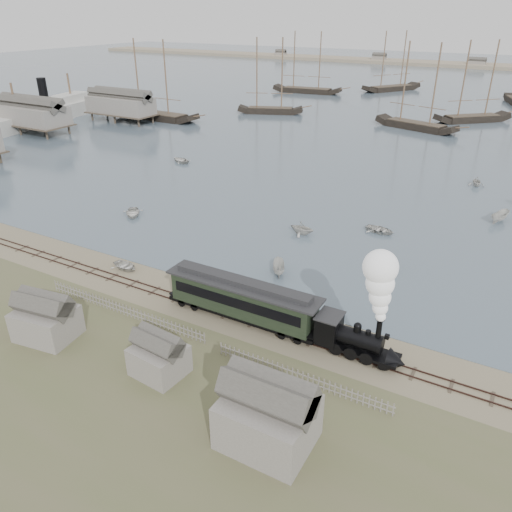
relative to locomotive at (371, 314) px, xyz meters
The scene contains 28 objects.
ground 16.77m from the locomotive, behind, with size 600.00×600.00×0.00m, color gray.
harbor_water 172.80m from the locomotive, 95.33° to the left, with size 600.00×336.00×0.06m, color #455462.
rail_track 16.63m from the locomotive, behind, with size 120.00×1.80×0.16m.
picket_fence_west 23.51m from the locomotive, 167.49° to the right, with size 19.00×0.10×1.20m, color slate, non-canonical shape.
picket_fence_east 7.92m from the locomotive, 122.72° to the right, with size 15.00×0.10×1.20m, color slate, non-canonical shape.
shed_left 28.61m from the locomotive, 157.09° to the right, with size 5.00×4.00×4.10m, color slate, non-canonical shape.
shed_mid 17.80m from the locomotive, 144.53° to the right, with size 4.00×3.50×3.60m, color slate, non-canonical shape.
shed_right 13.16m from the locomotive, 104.19° to the right, with size 6.00×5.00×5.10m, color slate, non-canonical shape.
western_wharf 101.16m from the locomotive, 155.47° to the left, with size 36.00×56.00×8.00m, color slate, non-canonical shape.
far_spit 252.55m from the locomotive, 93.64° to the left, with size 500.00×20.00×1.80m, color gray.
locomotive is the anchor object (origin of this frame).
passenger_coach 12.37m from the locomotive, behind, with size 15.50×2.99×3.76m.
beached_dinghy 29.52m from the locomotive, behind, with size 3.41×2.44×0.71m, color beige.
steamship 118.72m from the locomotive, 152.22° to the left, with size 49.10×8.18×10.74m, color beige, non-canonical shape.
rowboat_0 42.42m from the locomotive, 159.17° to the left, with size 4.02×2.87×0.83m, color beige.
rowboat_1 26.40m from the locomotive, 126.77° to the left, with size 3.36×2.90×1.77m, color beige.
rowboat_2 17.00m from the locomotive, 143.78° to the left, with size 3.40×1.28×1.31m, color beige.
rowboat_3 27.67m from the locomotive, 104.54° to the left, with size 3.88×2.77×0.80m, color beige.
rowboat_4 17.47m from the locomotive, 100.55° to the left, with size 2.83×2.44×1.49m, color beige.
rowboat_5 39.09m from the locomotive, 80.52° to the left, with size 3.83×1.44×1.48m, color beige.
rowboat_6 64.83m from the locomotive, 141.09° to the left, with size 4.21×3.01×0.87m, color beige.
rowboat_7 53.51m from the locomotive, 88.53° to the left, with size 2.97×2.56×1.56m, color beige.
schooner_0 108.26m from the locomotive, 138.97° to the left, with size 25.73×5.94×20.00m, color black, non-canonical shape.
schooner_1 109.82m from the locomotive, 122.25° to the left, with size 17.99×4.15×20.00m, color black, non-canonical shape.
schooner_2 94.35m from the locomotive, 101.07° to the left, with size 20.74×4.79×20.00m, color black, non-canonical shape.
schooner_3 108.95m from the locomotive, 93.88° to the left, with size 20.48×4.73×20.00m, color black, non-canonical shape.
schooner_6 148.13m from the locomotive, 116.18° to the left, with size 23.89×5.51×20.00m, color black, non-canonical shape.
schooner_7 157.98m from the locomotive, 105.07° to the left, with size 23.29×5.38×20.00m, color black, non-canonical shape.
Camera 1 is at (24.62, -36.18, 26.68)m, focal length 35.00 mm.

